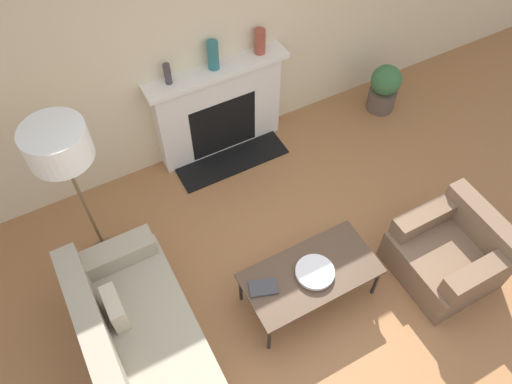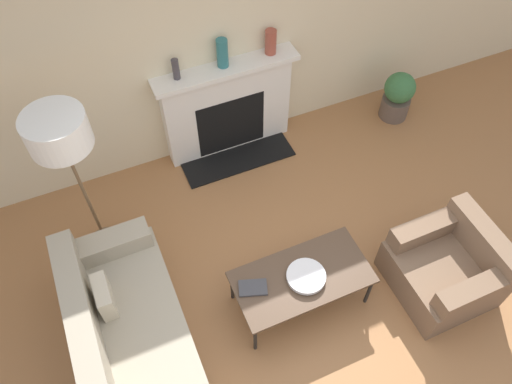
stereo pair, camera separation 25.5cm
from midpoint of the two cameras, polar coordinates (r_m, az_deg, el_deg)
name	(u,v)px [view 1 (the left image)]	position (r m, az deg, el deg)	size (l,w,h in m)	color
ground_plane	(322,315)	(4.76, 6.02, -13.88)	(18.00, 18.00, 0.00)	#99663D
wall_back	(197,37)	(5.04, -8.32, 17.04)	(18.00, 0.06, 2.90)	beige
fireplace	(220,111)	(5.53, -5.52, 9.14)	(1.54, 0.59, 1.14)	silver
couch	(152,370)	(4.34, -13.55, -19.20)	(0.86, 2.23, 0.80)	#9E937F
armchair_near	(450,253)	(4.99, 19.91, -6.67)	(0.84, 0.87, 0.72)	brown
coffee_table	(311,274)	(4.45, 4.60, -9.41)	(1.20, 0.61, 0.45)	#4C3828
bowl	(315,272)	(4.39, 5.07, -9.18)	(0.34, 0.34, 0.05)	silver
book	(263,288)	(4.33, -0.88, -10.93)	(0.28, 0.22, 0.02)	#38383D
floor_lamp	(59,150)	(4.14, -23.20, 4.37)	(0.50, 0.50, 1.73)	brown
mantel_vase_left	(168,74)	(4.97, -11.57, 13.05)	(0.07, 0.07, 0.22)	#3D383D
mantel_vase_center_left	(213,55)	(5.06, -6.43, 15.24)	(0.11, 0.11, 0.30)	#28666B
mantel_vase_center_right	(260,41)	(5.24, -1.01, 16.79)	(0.12, 0.12, 0.26)	brown
potted_plant	(384,88)	(6.32, 13.32, 11.49)	(0.37, 0.37, 0.62)	brown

